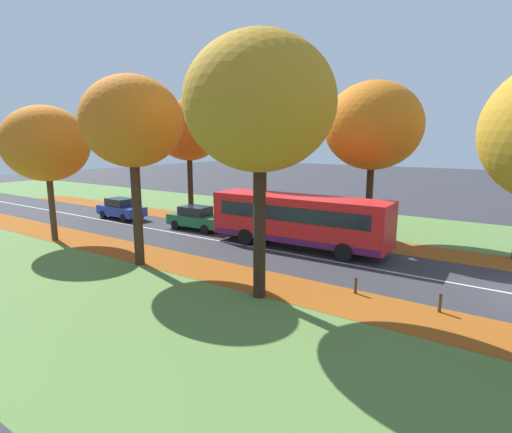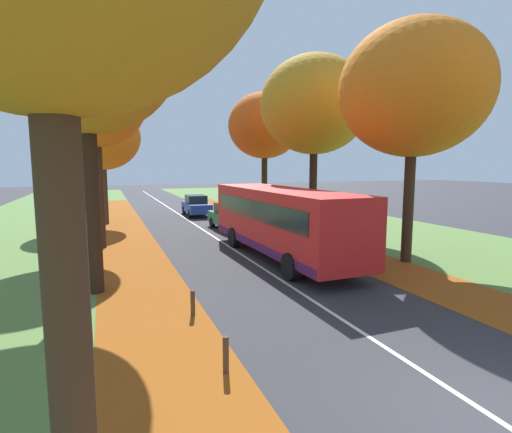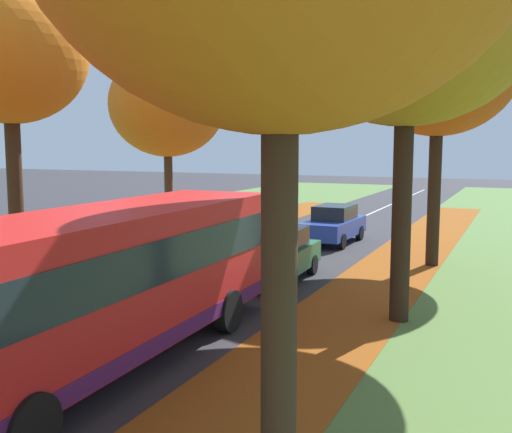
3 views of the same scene
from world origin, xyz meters
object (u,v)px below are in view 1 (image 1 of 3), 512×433
(tree_left_near, at_px, (260,104))
(tree_right_near, at_px, (373,126))
(tree_left_mid, at_px, (132,123))
(car_blue_following, at_px, (121,209))
(tree_left_far, at_px, (46,144))
(tree_right_mid, at_px, (264,122))
(tree_right_far, at_px, (189,131))
(bollard_third, at_px, (356,285))
(car_green_lead, at_px, (197,218))
(bus, at_px, (299,218))
(bollard_second, at_px, (440,303))

(tree_left_near, distance_m, tree_right_near, 12.00)
(tree_left_mid, height_order, car_blue_following, tree_left_mid)
(tree_left_far, relative_size, tree_right_mid, 0.79)
(tree_left_far, bearing_deg, tree_left_mid, -91.97)
(tree_right_near, relative_size, tree_right_mid, 0.94)
(tree_right_near, bearing_deg, tree_right_far, 91.13)
(tree_right_near, height_order, tree_right_mid, tree_right_mid)
(bollard_third, xyz_separation_m, car_blue_following, (4.73, 20.98, 0.47))
(tree_right_far, distance_m, car_blue_following, 8.22)
(car_green_lead, bearing_deg, tree_right_far, 47.18)
(tree_left_far, height_order, bollard_third, tree_left_far)
(bollard_third, distance_m, car_blue_following, 21.51)
(tree_left_mid, distance_m, bus, 10.27)
(tree_left_far, relative_size, bollard_third, 11.74)
(tree_left_near, bearing_deg, car_green_lead, 53.61)
(tree_right_near, bearing_deg, tree_right_mid, 90.54)
(tree_left_near, height_order, bus, tree_left_near)
(tree_left_near, xyz_separation_m, tree_right_far, (11.69, 14.73, -0.51))
(tree_right_far, relative_size, car_green_lead, 2.18)
(tree_left_near, xyz_separation_m, bus, (7.44, 2.28, -5.68))
(tree_left_mid, distance_m, bollard_third, 12.44)
(bollard_second, bearing_deg, car_blue_following, 78.87)
(tree_right_far, bearing_deg, car_blue_following, 144.71)
(tree_right_mid, height_order, bollard_third, tree_right_mid)
(car_blue_following, bearing_deg, tree_right_far, -35.29)
(tree_right_mid, bearing_deg, tree_left_far, 145.42)
(tree_left_far, relative_size, tree_right_near, 0.85)
(tree_left_near, bearing_deg, bollard_third, -51.30)
(car_green_lead, bearing_deg, tree_left_near, -126.39)
(tree_right_mid, distance_m, car_blue_following, 13.13)
(tree_left_near, distance_m, tree_right_far, 18.82)
(tree_left_near, height_order, bollard_third, tree_left_near)
(car_blue_following, bearing_deg, tree_left_far, -160.64)
(tree_left_mid, relative_size, tree_right_far, 0.98)
(tree_right_near, bearing_deg, tree_left_mid, 147.69)
(bollard_third, distance_m, bus, 7.43)
(tree_left_far, height_order, tree_right_mid, tree_right_mid)
(tree_right_mid, height_order, car_green_lead, tree_right_mid)
(tree_left_mid, xyz_separation_m, tree_left_far, (0.29, 8.30, -1.02))
(tree_right_near, bearing_deg, bus, 151.07)
(tree_right_mid, bearing_deg, bollard_second, -124.50)
(tree_left_far, height_order, car_green_lead, tree_left_far)
(bollard_third, bearing_deg, tree_right_far, 62.49)
(tree_right_mid, distance_m, bollard_third, 15.93)
(tree_left_near, distance_m, tree_right_mid, 14.15)
(tree_left_far, bearing_deg, car_green_lead, -35.84)
(tree_right_near, relative_size, bus, 0.92)
(bollard_second, xyz_separation_m, car_blue_following, (4.75, 24.12, 0.45))
(tree_right_mid, relative_size, bollard_third, 14.80)
(tree_right_near, xyz_separation_m, bollard_third, (-9.55, -2.81, -6.59))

